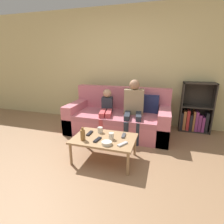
# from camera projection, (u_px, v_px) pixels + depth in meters

# --- Properties ---
(ground_plane) EXTENTS (22.00, 22.00, 0.00)m
(ground_plane) POSITION_uv_depth(u_px,v_px,m) (77.00, 177.00, 2.31)
(ground_plane) COLOR #997251
(wall_back) EXTENTS (12.00, 0.06, 2.60)m
(wall_back) POSITION_uv_depth(u_px,v_px,m) (122.00, 68.00, 4.06)
(wall_back) COLOR beige
(wall_back) RESTS_ON ground_plane
(couch) EXTENTS (2.07, 0.96, 0.91)m
(couch) POSITION_uv_depth(u_px,v_px,m) (119.00, 118.00, 3.68)
(couch) COLOR #D1707F
(couch) RESTS_ON ground_plane
(bookshelf) EXTENTS (0.62, 0.28, 1.05)m
(bookshelf) POSITION_uv_depth(u_px,v_px,m) (195.00, 114.00, 3.72)
(bookshelf) COLOR #332D28
(bookshelf) RESTS_ON ground_plane
(coffee_table) EXTENTS (0.93, 0.62, 0.37)m
(coffee_table) POSITION_uv_depth(u_px,v_px,m) (104.00, 140.00, 2.62)
(coffee_table) COLOR #A87F56
(coffee_table) RESTS_ON ground_plane
(person_adult) EXTENTS (0.43, 0.69, 1.12)m
(person_adult) POSITION_uv_depth(u_px,v_px,m) (134.00, 105.00, 3.39)
(person_adult) COLOR #282D38
(person_adult) RESTS_ON ground_plane
(person_child) EXTENTS (0.35, 0.68, 0.91)m
(person_child) POSITION_uv_depth(u_px,v_px,m) (106.00, 109.00, 3.53)
(person_child) COLOR #C6474C
(person_child) RESTS_ON ground_plane
(cup_near) EXTENTS (0.08, 0.08, 0.09)m
(cup_near) POSITION_uv_depth(u_px,v_px,m) (100.00, 130.00, 2.78)
(cup_near) COLOR silver
(cup_near) RESTS_ON coffee_table
(cup_far) EXTENTS (0.08, 0.08, 0.10)m
(cup_far) POSITION_uv_depth(u_px,v_px,m) (111.00, 136.00, 2.55)
(cup_far) COLOR silver
(cup_far) RESTS_ON coffee_table
(tv_remote_0) EXTENTS (0.05, 0.17, 0.02)m
(tv_remote_0) POSITION_uv_depth(u_px,v_px,m) (90.00, 133.00, 2.75)
(tv_remote_0) COLOR black
(tv_remote_0) RESTS_ON coffee_table
(tv_remote_1) EXTENTS (0.06, 0.17, 0.02)m
(tv_remote_1) POSITION_uv_depth(u_px,v_px,m) (124.00, 135.00, 2.67)
(tv_remote_1) COLOR #47474C
(tv_remote_1) RESTS_ON coffee_table
(tv_remote_2) EXTENTS (0.07, 0.18, 0.02)m
(tv_remote_2) POSITION_uv_depth(u_px,v_px,m) (97.00, 140.00, 2.53)
(tv_remote_2) COLOR black
(tv_remote_2) RESTS_ON coffee_table
(tv_remote_3) EXTENTS (0.13, 0.17, 0.02)m
(tv_remote_3) POSITION_uv_depth(u_px,v_px,m) (123.00, 144.00, 2.40)
(tv_remote_3) COLOR #B7B7BC
(tv_remote_3) RESTS_ON coffee_table
(snack_bowl) EXTENTS (0.15, 0.15, 0.05)m
(snack_bowl) POSITION_uv_depth(u_px,v_px,m) (107.00, 143.00, 2.40)
(snack_bowl) COLOR beige
(snack_bowl) RESTS_ON coffee_table
(bottle) EXTENTS (0.07, 0.07, 0.19)m
(bottle) POSITION_uv_depth(u_px,v_px,m) (83.00, 135.00, 2.52)
(bottle) COLOR olive
(bottle) RESTS_ON coffee_table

